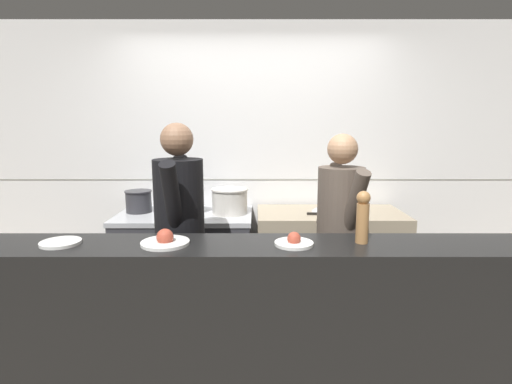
# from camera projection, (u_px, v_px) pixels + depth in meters

# --- Properties ---
(ground_plane) EXTENTS (14.00, 14.00, 0.00)m
(ground_plane) POSITION_uv_depth(u_px,v_px,m) (253.00, 381.00, 2.64)
(ground_plane) COLOR #7F705B
(wall_back_tiled) EXTENTS (8.00, 0.06, 2.60)m
(wall_back_tiled) POSITION_uv_depth(u_px,v_px,m) (254.00, 164.00, 3.82)
(wall_back_tiled) COLOR white
(wall_back_tiled) RESTS_ON ground_plane
(oven_range) EXTENTS (1.17, 0.71, 0.90)m
(oven_range) POSITION_uv_depth(u_px,v_px,m) (186.00, 262.00, 3.57)
(oven_range) COLOR #38383D
(oven_range) RESTS_ON ground_plane
(prep_counter) EXTENTS (1.27, 0.65, 0.91)m
(prep_counter) POSITION_uv_depth(u_px,v_px,m) (328.00, 262.00, 3.57)
(prep_counter) COLOR gray
(prep_counter) RESTS_ON ground_plane
(pass_counter) EXTENTS (3.37, 0.45, 1.00)m
(pass_counter) POSITION_uv_depth(u_px,v_px,m) (264.00, 325.00, 2.38)
(pass_counter) COLOR black
(pass_counter) RESTS_ON ground_plane
(stock_pot) EXTENTS (0.24, 0.24, 0.19)m
(stock_pot) POSITION_uv_depth(u_px,v_px,m) (138.00, 201.00, 3.53)
(stock_pot) COLOR #2D2D33
(stock_pot) RESTS_ON oven_range
(sauce_pot) EXTENTS (0.29, 0.29, 0.22)m
(sauce_pot) POSITION_uv_depth(u_px,v_px,m) (187.00, 200.00, 3.50)
(sauce_pot) COLOR #2D2D33
(sauce_pot) RESTS_ON oven_range
(braising_pot) EXTENTS (0.32, 0.32, 0.22)m
(braising_pot) POSITION_uv_depth(u_px,v_px,m) (229.00, 200.00, 3.47)
(braising_pot) COLOR beige
(braising_pot) RESTS_ON oven_range
(mixing_bowl_steel) EXTENTS (0.24, 0.24, 0.08)m
(mixing_bowl_steel) POSITION_uv_depth(u_px,v_px,m) (325.00, 207.00, 3.52)
(mixing_bowl_steel) COLOR #B7BABF
(mixing_bowl_steel) RESTS_ON prep_counter
(chefs_knife) EXTENTS (0.39, 0.06, 0.02)m
(chefs_knife) POSITION_uv_depth(u_px,v_px,m) (325.00, 214.00, 3.37)
(chefs_knife) COLOR #B7BABF
(chefs_knife) RESTS_ON prep_counter
(plated_dish_main) EXTENTS (0.23, 0.23, 0.02)m
(plated_dish_main) POSITION_uv_depth(u_px,v_px,m) (60.00, 243.00, 2.29)
(plated_dish_main) COLOR white
(plated_dish_main) RESTS_ON pass_counter
(plated_dish_appetiser) EXTENTS (0.28, 0.28, 0.10)m
(plated_dish_appetiser) POSITION_uv_depth(u_px,v_px,m) (165.00, 241.00, 2.29)
(plated_dish_appetiser) COLOR white
(plated_dish_appetiser) RESTS_ON pass_counter
(plated_dish_dessert) EXTENTS (0.22, 0.22, 0.08)m
(plated_dish_dessert) POSITION_uv_depth(u_px,v_px,m) (294.00, 242.00, 2.27)
(plated_dish_dessert) COLOR white
(plated_dish_dessert) RESTS_ON pass_counter
(pepper_mill) EXTENTS (0.08, 0.08, 0.31)m
(pepper_mill) POSITION_uv_depth(u_px,v_px,m) (363.00, 216.00, 2.29)
(pepper_mill) COLOR #AD7A47
(pepper_mill) RESTS_ON pass_counter
(chef_head_cook) EXTENTS (0.35, 0.73, 1.69)m
(chef_head_cook) POSITION_uv_depth(u_px,v_px,m) (180.00, 231.00, 2.79)
(chef_head_cook) COLOR black
(chef_head_cook) RESTS_ON ground_plane
(chef_sous) EXTENTS (0.40, 0.70, 1.61)m
(chef_sous) POSITION_uv_depth(u_px,v_px,m) (339.00, 233.00, 2.88)
(chef_sous) COLOR black
(chef_sous) RESTS_ON ground_plane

